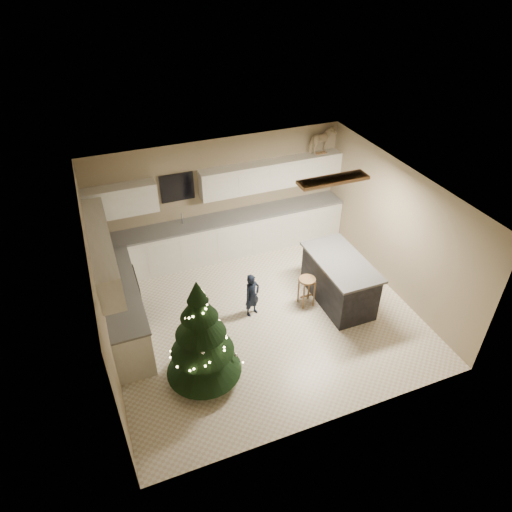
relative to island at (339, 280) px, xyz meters
name	(u,v)px	position (x,y,z in m)	size (l,w,h in m)	color
ground_plane	(263,315)	(-1.54, 0.11, -0.48)	(5.50, 5.50, 0.00)	beige
room_shell	(265,238)	(-1.51, 0.11, 1.27)	(5.52, 5.02, 2.61)	gray
cabinetry	(191,247)	(-2.45, 1.76, 0.28)	(5.50, 3.20, 2.00)	silver
island	(339,280)	(0.00, 0.00, 0.00)	(0.90, 1.70, 0.95)	black
bar_stool	(307,285)	(-0.63, 0.11, -0.02)	(0.32, 0.32, 0.61)	olive
christmas_tree	(202,341)	(-2.98, -0.91, 0.34)	(1.25, 1.21, 2.00)	#3F2816
toddler	(252,295)	(-1.70, 0.23, -0.03)	(0.33, 0.22, 0.90)	black
rocking_horse	(322,141)	(0.76, 2.43, 1.81)	(0.69, 0.48, 0.56)	olive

